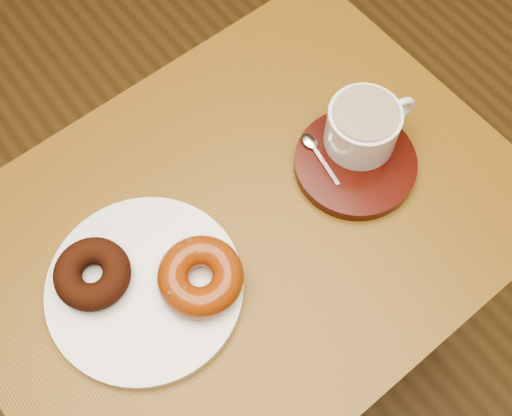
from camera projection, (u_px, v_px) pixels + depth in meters
ground at (139, 329)px, 1.50m from camera, size 6.00×6.00×0.00m
cafe_table at (245, 253)px, 0.95m from camera, size 0.76×0.57×0.70m
donut_plate at (145, 288)px, 0.81m from camera, size 0.32×0.32×0.02m
donut_cinnamon at (92, 274)px, 0.79m from camera, size 0.13×0.13×0.03m
donut_caramel at (200, 276)px, 0.79m from camera, size 0.13×0.13×0.04m
saucer at (355, 163)px, 0.88m from camera, size 0.20×0.20×0.02m
coffee_cup at (364, 126)px, 0.86m from camera, size 0.13×0.10×0.07m
teaspoon at (313, 146)px, 0.88m from camera, size 0.03×0.09×0.01m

